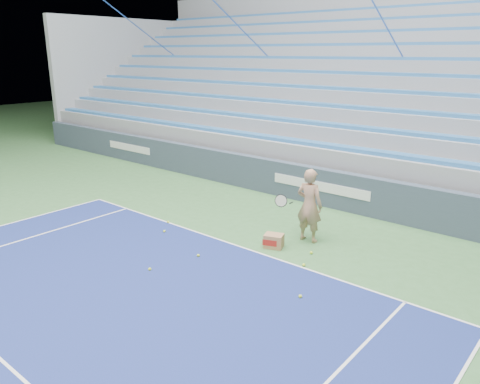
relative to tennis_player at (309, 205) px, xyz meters
name	(u,v)px	position (x,y,z in m)	size (l,w,h in m)	color
sponsor_barrier	(322,187)	(-1.18, 2.64, -0.34)	(30.00, 0.32, 1.10)	#354251
bleachers	(403,108)	(-1.18, 8.36, 1.46)	(31.00, 9.15, 7.30)	gray
tennis_player	(309,205)	(0.00, 0.00, 0.00)	(0.94, 0.85, 1.79)	tan
ball_box	(274,241)	(-0.39, -0.86, -0.73)	(0.51, 0.46, 0.32)	#9D714C
tennis_ball_0	(164,231)	(-3.05, -1.88, -0.86)	(0.07, 0.07, 0.07)	#D5EF30
tennis_ball_1	(311,253)	(0.49, -0.62, -0.86)	(0.07, 0.07, 0.07)	#D5EF30
tennis_ball_2	(150,269)	(-1.65, -3.51, -0.86)	(0.07, 0.07, 0.07)	#D5EF30
tennis_ball_3	(198,256)	(-1.36, -2.37, -0.86)	(0.07, 0.07, 0.07)	#D5EF30
tennis_ball_4	(168,222)	(-3.48, -1.37, -0.86)	(0.07, 0.07, 0.07)	#D5EF30
tennis_ball_5	(300,296)	(1.37, -2.45, -0.86)	(0.07, 0.07, 0.07)	#D5EF30
tennis_ball_6	(304,265)	(0.70, -1.27, -0.86)	(0.07, 0.07, 0.07)	#D5EF30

